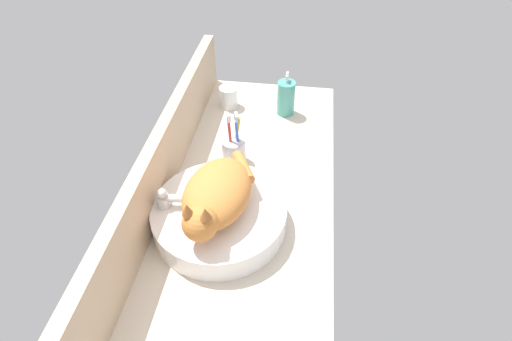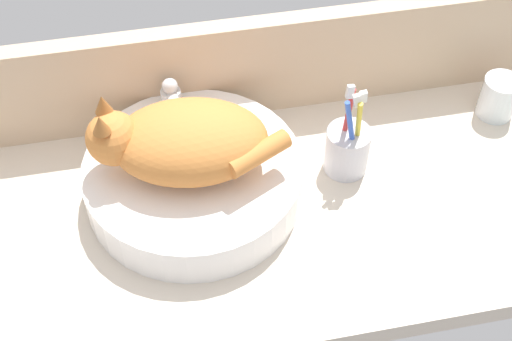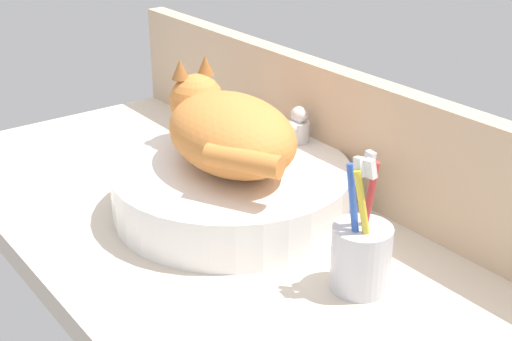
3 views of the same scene
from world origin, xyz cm
name	(u,v)px [view 3 (image 3 of 3)]	position (x,y,z in cm)	size (l,w,h in cm)	color
ground_plane	(246,261)	(0.00, 0.00, -2.00)	(132.46, 52.58, 4.00)	beige
backsplash_panel	(373,144)	(0.00, 24.49, 9.94)	(132.46, 3.60, 19.89)	#CCAD8C
sink_basin	(232,189)	(-10.61, 5.14, 3.73)	(36.69, 36.69, 7.46)	white
cat	(227,129)	(-11.97, 5.24, 13.21)	(31.84, 20.09, 14.00)	orange
faucet	(293,145)	(-12.12, 18.56, 7.30)	(4.01, 11.86, 13.60)	silver
toothbrush_cup	(361,254)	(16.39, 6.00, 4.87)	(7.69, 7.69, 18.70)	silver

